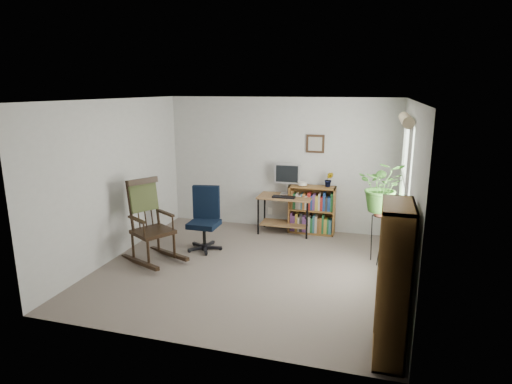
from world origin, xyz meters
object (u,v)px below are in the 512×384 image
(office_chair, at_px, (204,219))
(rocking_chair, at_px, (152,221))
(desk, at_px, (285,214))
(low_bookshelf, at_px, (312,210))
(tall_bookshelf, at_px, (393,282))

(office_chair, relative_size, rocking_chair, 0.82)
(desk, xyz_separation_m, office_chair, (-1.07, -1.19, 0.18))
(desk, xyz_separation_m, low_bookshelf, (0.47, 0.12, 0.09))
(office_chair, height_order, low_bookshelf, office_chair)
(desk, bearing_deg, low_bookshelf, 14.46)
(desk, distance_m, low_bookshelf, 0.49)
(low_bookshelf, distance_m, tall_bookshelf, 3.67)
(office_chair, bearing_deg, desk, 38.29)
(low_bookshelf, bearing_deg, tall_bookshelf, -69.37)
(office_chair, xyz_separation_m, rocking_chair, (-0.56, -0.63, 0.11))
(desk, xyz_separation_m, rocking_chair, (-1.62, -1.81, 0.29))
(low_bookshelf, bearing_deg, office_chair, -139.56)
(office_chair, xyz_separation_m, low_bookshelf, (1.53, 1.31, -0.08))
(tall_bookshelf, bearing_deg, desk, 117.98)
(low_bookshelf, bearing_deg, desk, -165.54)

